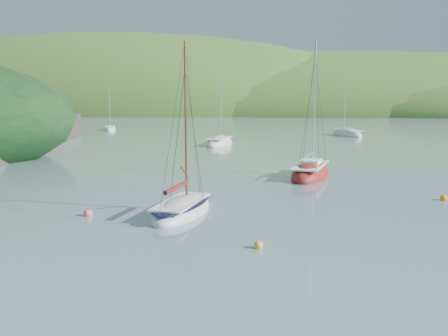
# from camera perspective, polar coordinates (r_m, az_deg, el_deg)

# --- Properties ---
(ground) EXTENTS (700.00, 700.00, 0.00)m
(ground) POSITION_cam_1_polar(r_m,az_deg,el_deg) (23.93, -2.34, -7.18)
(ground) COLOR slate
(ground) RESTS_ON ground
(shoreline_hills) EXTENTS (690.00, 135.00, 56.00)m
(shoreline_hills) POSITION_cam_1_polar(r_m,az_deg,el_deg) (195.76, 2.25, 6.58)
(shoreline_hills) COLOR #2F5E24
(shoreline_hills) RESTS_ON ground
(daysailer_white) EXTENTS (3.40, 6.76, 9.92)m
(daysailer_white) POSITION_cam_1_polar(r_m,az_deg,el_deg) (27.26, -4.84, -4.76)
(daysailer_white) COLOR white
(daysailer_white) RESTS_ON ground
(sloop_red) EXTENTS (4.45, 8.23, 11.57)m
(sloop_red) POSITION_cam_1_polar(r_m,az_deg,el_deg) (39.84, 9.86, -0.65)
(sloop_red) COLOR maroon
(sloop_red) RESTS_ON ground
(distant_sloop_a) EXTENTS (3.89, 7.96, 10.89)m
(distant_sloop_a) POSITION_cam_1_polar(r_m,az_deg,el_deg) (63.63, -0.52, 2.82)
(distant_sloop_a) COLOR white
(distant_sloop_a) RESTS_ON ground
(distant_sloop_b) EXTENTS (5.33, 8.52, 11.46)m
(distant_sloop_b) POSITION_cam_1_polar(r_m,az_deg,el_deg) (80.27, 13.86, 3.75)
(distant_sloop_b) COLOR white
(distant_sloop_b) RESTS_ON ground
(distant_sloop_c) EXTENTS (3.40, 5.99, 8.09)m
(distant_sloop_c) POSITION_cam_1_polar(r_m,az_deg,el_deg) (92.28, -12.90, 4.34)
(distant_sloop_c) COLOR white
(distant_sloop_c) RESTS_ON ground
(mooring_buoys) EXTENTS (20.67, 11.24, 0.49)m
(mooring_buoys) POSITION_cam_1_polar(r_m,az_deg,el_deg) (26.63, 2.59, -5.29)
(mooring_buoys) COLOR gold
(mooring_buoys) RESTS_ON ground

